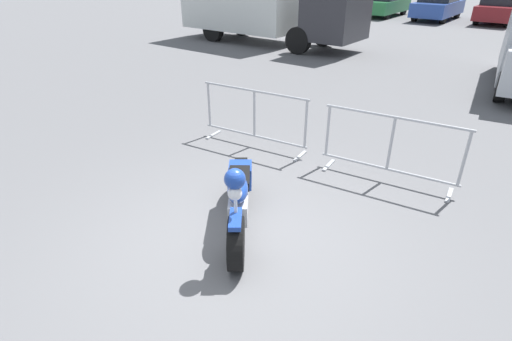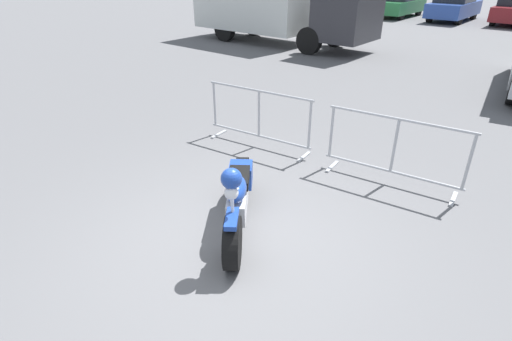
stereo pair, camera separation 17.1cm
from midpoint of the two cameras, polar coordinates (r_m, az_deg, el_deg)
The scene contains 9 objects.
ground_plane at distance 5.00m, azimuth -3.49°, elevation -10.27°, with size 120.00×120.00×0.00m, color #5B5B5E.
motorcycle at distance 5.02m, azimuth -3.45°, elevation -3.82°, with size 1.26×1.86×1.18m.
crowd_barrier_near at distance 7.29m, azimuth -0.91°, elevation 7.55°, with size 2.13×0.50×1.07m.
crowd_barrier_far at distance 6.37m, azimuth 17.90°, elevation 3.03°, with size 2.13×0.50×1.07m.
box_truck at distance 17.40m, azimuth 0.28°, elevation 23.11°, with size 7.86×2.88×2.98m.
parked_car_tan at distance 28.28m, azimuth 11.28°, elevation 22.54°, with size 1.96×4.09×1.34m.
parked_car_green at distance 27.41m, azimuth 17.76°, elevation 21.77°, with size 2.09×4.36×1.43m.
parked_car_blue at distance 26.66m, azimuth 24.41°, elevation 20.66°, with size 2.22×4.63×1.52m.
parked_car_maroon at distance 26.65m, azimuth 31.28°, elevation 19.16°, with size 2.15×4.49×1.48m.
Camera 1 is at (2.30, -3.19, 3.09)m, focal length 28.00 mm.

